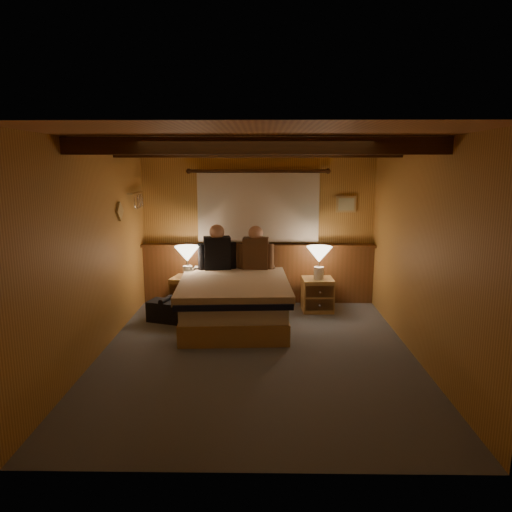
{
  "coord_description": "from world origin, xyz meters",
  "views": [
    {
      "loc": [
        0.07,
        -4.95,
        2.13
      ],
      "look_at": [
        -0.01,
        0.4,
        1.07
      ],
      "focal_mm": 32.0,
      "sensor_mm": 36.0,
      "label": 1
    }
  ],
  "objects_px": {
    "person_right": "(256,251)",
    "lamp_left": "(187,256)",
    "nightstand_right": "(317,295)",
    "person_left": "(217,251)",
    "bed": "(234,300)",
    "duffel_bag": "(166,310)",
    "lamp_right": "(319,257)",
    "nightstand_left": "(188,294)"
  },
  "relations": [
    {
      "from": "person_right",
      "to": "lamp_left",
      "type": "bearing_deg",
      "value": -169.1
    },
    {
      "from": "lamp_left",
      "to": "nightstand_right",
      "type": "bearing_deg",
      "value": 1.31
    },
    {
      "from": "person_left",
      "to": "bed",
      "type": "bearing_deg",
      "value": -75.7
    },
    {
      "from": "lamp_left",
      "to": "duffel_bag",
      "type": "relative_size",
      "value": 0.87
    },
    {
      "from": "bed",
      "to": "person_left",
      "type": "distance_m",
      "value": 0.89
    },
    {
      "from": "lamp_left",
      "to": "lamp_right",
      "type": "distance_m",
      "value": 1.93
    },
    {
      "from": "lamp_right",
      "to": "person_left",
      "type": "height_order",
      "value": "person_left"
    },
    {
      "from": "lamp_right",
      "to": "person_right",
      "type": "xyz_separation_m",
      "value": [
        -0.93,
        0.12,
        0.06
      ]
    },
    {
      "from": "person_left",
      "to": "person_right",
      "type": "distance_m",
      "value": 0.57
    },
    {
      "from": "lamp_left",
      "to": "person_left",
      "type": "distance_m",
      "value": 0.44
    },
    {
      "from": "nightstand_left",
      "to": "person_left",
      "type": "distance_m",
      "value": 0.78
    },
    {
      "from": "nightstand_left",
      "to": "person_right",
      "type": "bearing_deg",
      "value": 16.64
    },
    {
      "from": "person_left",
      "to": "lamp_left",
      "type": "bearing_deg",
      "value": -179.5
    },
    {
      "from": "nightstand_right",
      "to": "lamp_left",
      "type": "height_order",
      "value": "lamp_left"
    },
    {
      "from": "nightstand_right",
      "to": "person_right",
      "type": "distance_m",
      "value": 1.13
    },
    {
      "from": "nightstand_left",
      "to": "nightstand_right",
      "type": "height_order",
      "value": "nightstand_left"
    },
    {
      "from": "nightstand_left",
      "to": "lamp_left",
      "type": "bearing_deg",
      "value": -68.25
    },
    {
      "from": "nightstand_left",
      "to": "lamp_left",
      "type": "xyz_separation_m",
      "value": [
        0.01,
        -0.04,
        0.58
      ]
    },
    {
      "from": "nightstand_right",
      "to": "lamp_right",
      "type": "bearing_deg",
      "value": -85.96
    },
    {
      "from": "duffel_bag",
      "to": "lamp_right",
      "type": "bearing_deg",
      "value": 29.38
    },
    {
      "from": "nightstand_left",
      "to": "duffel_bag",
      "type": "distance_m",
      "value": 0.55
    },
    {
      "from": "nightstand_left",
      "to": "lamp_right",
      "type": "bearing_deg",
      "value": 10.89
    },
    {
      "from": "nightstand_right",
      "to": "duffel_bag",
      "type": "height_order",
      "value": "nightstand_right"
    },
    {
      "from": "duffel_bag",
      "to": "nightstand_right",
      "type": "bearing_deg",
      "value": 30.49
    },
    {
      "from": "person_right",
      "to": "bed",
      "type": "bearing_deg",
      "value": -109.1
    },
    {
      "from": "nightstand_left",
      "to": "lamp_left",
      "type": "relative_size",
      "value": 1.13
    },
    {
      "from": "bed",
      "to": "nightstand_right",
      "type": "xyz_separation_m",
      "value": [
        1.2,
        0.58,
        -0.08
      ]
    },
    {
      "from": "duffel_bag",
      "to": "person_right",
      "type": "bearing_deg",
      "value": 42.32
    },
    {
      "from": "nightstand_right",
      "to": "duffel_bag",
      "type": "xyz_separation_m",
      "value": [
        -2.16,
        -0.5,
        -0.1
      ]
    },
    {
      "from": "bed",
      "to": "duffel_bag",
      "type": "distance_m",
      "value": 0.98
    },
    {
      "from": "nightstand_left",
      "to": "duffel_bag",
      "type": "xyz_separation_m",
      "value": [
        -0.23,
        -0.49,
        -0.1
      ]
    },
    {
      "from": "lamp_left",
      "to": "lamp_right",
      "type": "relative_size",
      "value": 0.97
    },
    {
      "from": "bed",
      "to": "nightstand_left",
      "type": "height_order",
      "value": "bed"
    },
    {
      "from": "nightstand_right",
      "to": "lamp_left",
      "type": "distance_m",
      "value": 2.01
    },
    {
      "from": "nightstand_right",
      "to": "lamp_right",
      "type": "relative_size",
      "value": 1.02
    },
    {
      "from": "nightstand_right",
      "to": "lamp_left",
      "type": "relative_size",
      "value": 1.04
    },
    {
      "from": "nightstand_right",
      "to": "person_left",
      "type": "xyz_separation_m",
      "value": [
        -1.49,
        0.04,
        0.65
      ]
    },
    {
      "from": "person_left",
      "to": "person_right",
      "type": "xyz_separation_m",
      "value": [
        0.57,
        0.04,
        -0.01
      ]
    },
    {
      "from": "nightstand_left",
      "to": "person_right",
      "type": "height_order",
      "value": "person_right"
    },
    {
      "from": "nightstand_left",
      "to": "person_right",
      "type": "distance_m",
      "value": 1.19
    },
    {
      "from": "bed",
      "to": "lamp_left",
      "type": "relative_size",
      "value": 4.04
    },
    {
      "from": "person_left",
      "to": "duffel_bag",
      "type": "xyz_separation_m",
      "value": [
        -0.67,
        -0.53,
        -0.75
      ]
    }
  ]
}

